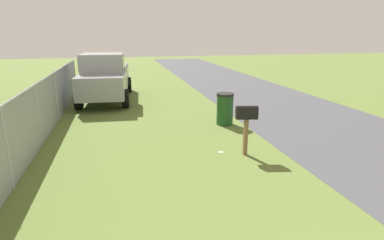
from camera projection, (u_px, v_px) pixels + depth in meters
The scene contains 5 objects.
mailbox at pixel (247, 116), 7.47m from camera, with size 0.30×0.56×1.25m.
pickup_truck at pixel (105, 76), 13.59m from camera, with size 5.33×2.36×2.09m.
trash_bin at pixel (225, 109), 10.15m from camera, with size 0.56×0.56×1.04m.
fence_section at pixel (38, 112), 8.22m from camera, with size 15.44×0.07×1.65m.
litter_wrapper_midfield_b at pixel (221, 152), 7.88m from camera, with size 0.12×0.08×0.01m, color silver.
Camera 1 is at (0.13, 2.09, 2.93)m, focal length 29.01 mm.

